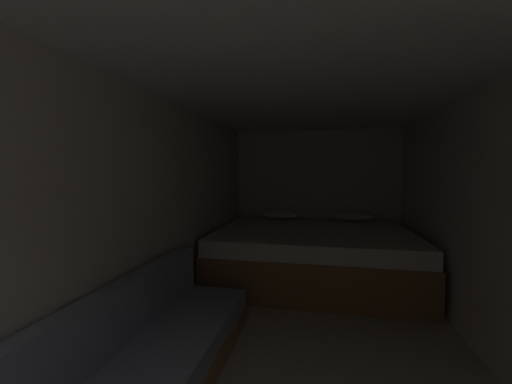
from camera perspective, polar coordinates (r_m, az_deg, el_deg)
The scene contains 7 objects.
ground_plane at distance 2.79m, azimuth 9.16°, elevation -26.72°, with size 7.47×7.47×0.00m, color #A39984.
wall_back at distance 5.17m, azimuth 10.69°, elevation -0.50°, with size 2.66×0.05×2.06m, color beige.
wall_left at distance 2.81m, azimuth -18.41°, elevation -4.23°, with size 0.05×5.47×2.06m, color beige.
wall_right at distance 2.71m, azimuth 38.30°, elevation -5.12°, with size 0.05×5.47×2.06m, color beige.
ceiling_slab at distance 2.49m, azimuth 9.69°, elevation 19.39°, with size 2.66×5.47×0.05m, color white.
bed at distance 4.26m, azimuth 10.30°, elevation -10.90°, with size 2.44×1.94×0.80m.
sofa_left at distance 2.26m, azimuth -21.81°, elevation -28.80°, with size 0.68×2.67×0.67m.
Camera 1 is at (0.10, -0.17, 1.41)m, focal length 22.22 mm.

